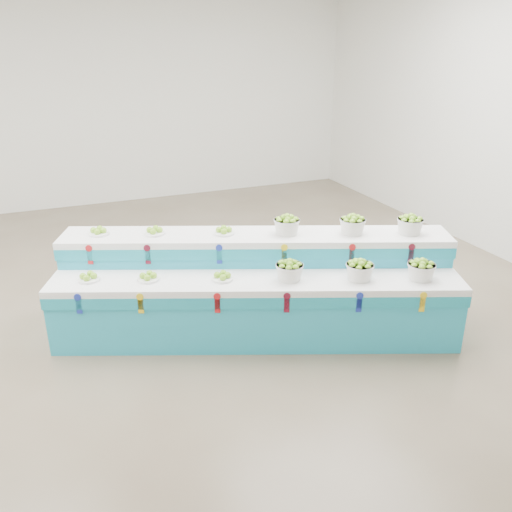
% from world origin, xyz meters
% --- Properties ---
extents(ground, '(10.00, 10.00, 0.00)m').
position_xyz_m(ground, '(0.00, 0.00, 0.00)').
color(ground, brown).
rests_on(ground, ground).
extents(back_wall, '(10.00, 0.00, 10.00)m').
position_xyz_m(back_wall, '(0.00, 5.00, 2.00)').
color(back_wall, silver).
rests_on(back_wall, ground).
extents(display_stand, '(4.30, 2.56, 1.02)m').
position_xyz_m(display_stand, '(0.92, -0.57, 0.51)').
color(display_stand, '#25A0C1').
rests_on(display_stand, ground).
extents(plate_lower_left, '(0.28, 0.28, 0.09)m').
position_xyz_m(plate_lower_left, '(-0.74, -0.19, 0.77)').
color(plate_lower_left, white).
rests_on(plate_lower_left, display_stand).
extents(plate_lower_mid, '(0.28, 0.28, 0.09)m').
position_xyz_m(plate_lower_mid, '(-0.18, -0.41, 0.77)').
color(plate_lower_mid, white).
rests_on(plate_lower_mid, display_stand).
extents(plate_lower_right, '(0.28, 0.28, 0.09)m').
position_xyz_m(plate_lower_right, '(0.51, -0.68, 0.77)').
color(plate_lower_right, white).
rests_on(plate_lower_right, display_stand).
extents(basket_lower_left, '(0.36, 0.36, 0.21)m').
position_xyz_m(basket_lower_left, '(1.14, -0.93, 0.82)').
color(basket_lower_left, silver).
rests_on(basket_lower_left, display_stand).
extents(basket_lower_mid, '(0.36, 0.36, 0.21)m').
position_xyz_m(basket_lower_mid, '(1.79, -1.19, 0.82)').
color(basket_lower_mid, silver).
rests_on(basket_lower_mid, display_stand).
extents(basket_lower_right, '(0.36, 0.36, 0.21)m').
position_xyz_m(basket_lower_right, '(2.37, -1.42, 0.82)').
color(basket_lower_right, silver).
rests_on(basket_lower_right, display_stand).
extents(plate_upper_left, '(0.28, 0.28, 0.09)m').
position_xyz_m(plate_upper_left, '(-0.54, 0.30, 1.07)').
color(plate_upper_left, white).
rests_on(plate_upper_left, display_stand).
extents(plate_upper_mid, '(0.28, 0.28, 0.09)m').
position_xyz_m(plate_upper_mid, '(0.01, 0.08, 1.07)').
color(plate_upper_mid, white).
rests_on(plate_upper_mid, display_stand).
extents(plate_upper_right, '(0.28, 0.28, 0.09)m').
position_xyz_m(plate_upper_right, '(0.70, -0.20, 1.07)').
color(plate_upper_right, white).
rests_on(plate_upper_right, display_stand).
extents(basket_upper_left, '(0.36, 0.36, 0.21)m').
position_xyz_m(basket_upper_left, '(1.33, -0.45, 1.12)').
color(basket_upper_left, silver).
rests_on(basket_upper_left, display_stand).
extents(basket_upper_mid, '(0.36, 0.36, 0.21)m').
position_xyz_m(basket_upper_mid, '(1.99, -0.71, 1.12)').
color(basket_upper_mid, silver).
rests_on(basket_upper_mid, display_stand).
extents(basket_upper_right, '(0.36, 0.36, 0.21)m').
position_xyz_m(basket_upper_right, '(2.56, -0.94, 1.12)').
color(basket_upper_right, silver).
rests_on(basket_upper_right, display_stand).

